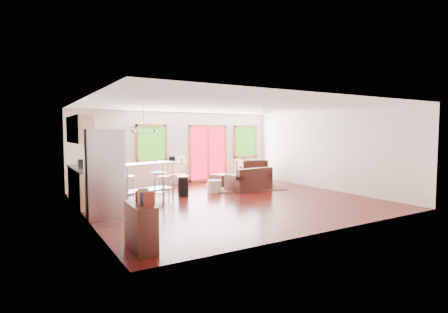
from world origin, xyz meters
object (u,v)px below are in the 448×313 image
rug (244,187)px  island (146,174)px  kitchen_cart (176,165)px  loveseat (249,181)px  armchair (251,169)px  coffee_table (249,176)px  refrigerator (105,173)px  ottoman (222,180)px

rug → island: (-3.57, -0.37, 0.69)m
rug → kitchen_cart: (-1.85, 1.52, 0.70)m
loveseat → armchair: size_ratio=1.48×
coffee_table → armchair: (0.73, 0.89, 0.12)m
loveseat → island: 3.39m
coffee_table → kitchen_cart: (-2.00, 1.58, 0.34)m
refrigerator → loveseat: bearing=18.3°
coffee_table → loveseat: bearing=-123.4°
refrigerator → kitchen_cart: 4.63m
rug → armchair: bearing=43.4°
refrigerator → kitchen_cart: size_ratio=1.85×
refrigerator → armchair: bearing=28.1°
island → loveseat: bearing=-3.9°
coffee_table → refrigerator: size_ratio=0.59×
loveseat → refrigerator: bearing=-170.6°
rug → coffee_table: (0.15, -0.06, 0.37)m
kitchen_cart → coffee_table: bearing=-38.3°
ottoman → kitchen_cart: 1.67m
rug → loveseat: bearing=-109.2°
loveseat → kitchen_cart: 2.72m
loveseat → island: island is taller
island → kitchen_cart: bearing=47.8°
loveseat → island: (-3.36, 0.23, 0.41)m
island → kitchen_cart: (1.71, 1.89, 0.01)m
rug → coffee_table: coffee_table is taller
ottoman → coffee_table: bearing=-48.9°
loveseat → ottoman: (-0.29, 1.28, -0.09)m
loveseat → ottoman: 1.32m
coffee_table → refrigerator: (-5.15, -1.80, 0.60)m
rug → loveseat: loveseat is taller
rug → ottoman: bearing=126.4°
armchair → ottoman: bearing=22.2°
loveseat → kitchen_cart: (-1.64, 2.12, 0.42)m
armchair → ottoman: size_ratio=1.60×
rug → loveseat: size_ratio=1.63×
ottoman → kitchen_cart: bearing=148.2°
refrigerator → kitchen_cart: bearing=50.6°
loveseat → rug: bearing=65.5°
loveseat → armchair: 1.81m
rug → kitchen_cart: kitchen_cart is taller
coffee_table → ottoman: coffee_table is taller
loveseat → coffee_table: loveseat is taller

